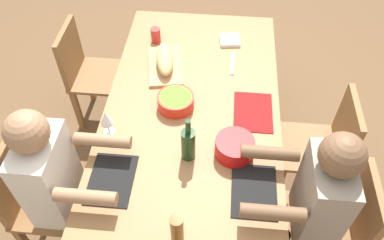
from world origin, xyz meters
TOP-DOWN VIEW (x-y plane):
  - ground_plane at (0.00, 0.00)m, footprint 8.00×8.00m
  - dining_table at (0.00, 0.00)m, footprint 1.99×1.06m
  - chair_near_left at (-0.55, -0.85)m, footprint 0.40×0.40m
  - diner_near_left at (-0.55, -0.67)m, footprint 0.41×0.53m
  - chair_near_center at (0.00, -0.85)m, footprint 0.40×0.40m
  - chair_far_left at (-0.55, 0.85)m, footprint 0.40×0.40m
  - diner_far_left at (-0.55, 0.67)m, footprint 0.41×0.53m
  - chair_far_right at (0.55, 0.85)m, footprint 0.40×0.40m
  - serving_bowl_salad at (0.01, 0.10)m, footprint 0.22×0.22m
  - serving_bowl_greens at (-0.32, -0.26)m, footprint 0.21×0.21m
  - cutting_board at (0.36, 0.21)m, footprint 0.43×0.29m
  - bread_loaf at (0.36, 0.21)m, footprint 0.33×0.17m
  - wine_bottle at (-0.36, -0.01)m, footprint 0.08×0.08m
  - beer_bottle at (-0.85, -0.01)m, footprint 0.06×0.06m
  - wine_glass at (-0.23, 0.45)m, footprint 0.08×0.08m
  - placemat_near_left at (-0.55, -0.37)m, footprint 0.32×0.23m
  - placemat_near_center at (0.00, -0.37)m, footprint 0.32×0.23m
  - placemat_far_left at (-0.55, 0.37)m, footprint 0.32×0.23m
  - cup_far_right at (0.62, 0.32)m, footprint 0.07×0.07m
  - carving_knife at (0.43, -0.23)m, footprint 0.23×0.03m
  - napkin_stack at (0.67, -0.21)m, footprint 0.16×0.16m

SIDE VIEW (x-z plane):
  - ground_plane at x=0.00m, z-range 0.00..0.00m
  - chair_near_left at x=-0.55m, z-range 0.06..0.91m
  - chair_near_center at x=0.00m, z-range 0.06..0.91m
  - chair_far_left at x=-0.55m, z-range 0.06..0.91m
  - chair_far_right at x=0.55m, z-range 0.06..0.91m
  - dining_table at x=0.00m, z-range 0.30..1.04m
  - diner_near_left at x=-0.55m, z-range 0.10..1.30m
  - diner_far_left at x=-0.55m, z-range 0.10..1.30m
  - placemat_near_left at x=-0.55m, z-range 0.74..0.75m
  - placemat_near_center at x=0.00m, z-range 0.74..0.75m
  - placemat_far_left at x=-0.55m, z-range 0.74..0.75m
  - carving_knife at x=0.43m, z-range 0.74..0.75m
  - cutting_board at x=0.36m, z-range 0.74..0.76m
  - napkin_stack at x=0.67m, z-range 0.74..0.76m
  - serving_bowl_salad at x=0.01m, z-range 0.75..0.83m
  - cup_far_right at x=0.62m, z-range 0.74..0.85m
  - serving_bowl_greens at x=-0.32m, z-range 0.75..0.85m
  - bread_loaf at x=0.36m, z-range 0.76..0.85m
  - wine_bottle at x=-0.36m, z-range 0.70..0.99m
  - beer_bottle at x=-0.85m, z-range 0.74..0.96m
  - wine_glass at x=-0.23m, z-range 0.77..0.94m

